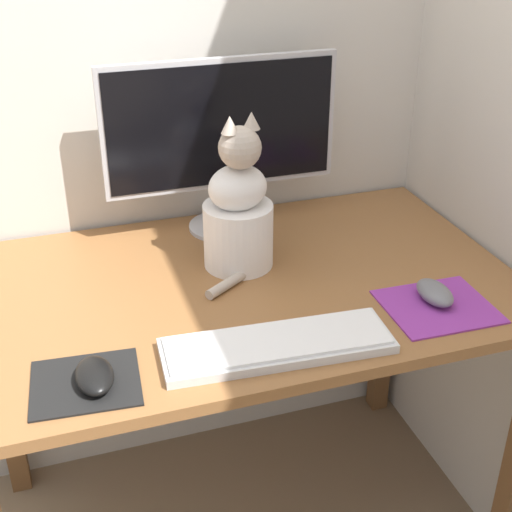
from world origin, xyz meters
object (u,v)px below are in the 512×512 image
(keyboard, at_px, (277,345))
(computer_mouse_left, at_px, (95,375))
(monitor, at_px, (221,135))
(computer_mouse_right, at_px, (435,293))
(cat, at_px, (238,212))

(keyboard, relative_size, computer_mouse_left, 3.98)
(monitor, height_order, computer_mouse_right, monitor)
(keyboard, distance_m, computer_mouse_left, 0.33)
(keyboard, bearing_deg, monitor, 88.79)
(computer_mouse_left, distance_m, cat, 0.50)
(computer_mouse_left, xyz_separation_m, cat, (0.36, 0.33, 0.11))
(monitor, bearing_deg, cat, -95.37)
(keyboard, bearing_deg, computer_mouse_right, 12.84)
(monitor, xyz_separation_m, cat, (-0.02, -0.19, -0.11))
(keyboard, bearing_deg, cat, 89.01)
(computer_mouse_right, relative_size, cat, 0.30)
(computer_mouse_left, height_order, cat, cat)
(computer_mouse_right, bearing_deg, keyboard, -170.93)
(computer_mouse_left, bearing_deg, cat, 42.83)
(monitor, height_order, computer_mouse_left, monitor)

